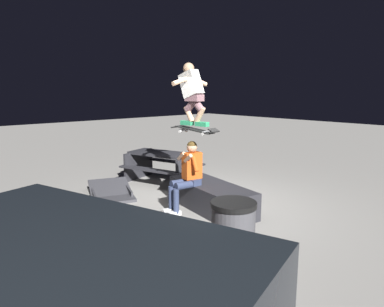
{
  "coord_description": "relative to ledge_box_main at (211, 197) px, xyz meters",
  "views": [
    {
      "loc": [
        -4.77,
        4.61,
        2.27
      ],
      "look_at": [
        -0.05,
        0.33,
        1.1
      ],
      "focal_mm": 32.43,
      "sensor_mm": 36.0,
      "label": 1
    }
  ],
  "objects": [
    {
      "name": "picnic_table_back",
      "position": [
        2.26,
        -0.56,
        0.25
      ],
      "size": [
        2.02,
        1.78,
        0.75
      ],
      "color": "#28282D",
      "rests_on": "ground"
    },
    {
      "name": "kicker_ramp",
      "position": [
        2.08,
        1.0,
        -0.2
      ],
      "size": [
        1.5,
        1.26,
        0.33
      ],
      "color": "#38383D",
      "rests_on": "ground"
    },
    {
      "name": "person_sitting_on_ledge",
      "position": [
        0.25,
        0.4,
        0.5
      ],
      "size": [
        0.6,
        0.78,
        1.34
      ],
      "color": "#2D3856",
      "rests_on": "ground"
    },
    {
      "name": "trash_bin",
      "position": [
        -1.97,
        1.63,
        0.25
      ],
      "size": [
        0.54,
        0.54,
        1.0
      ],
      "color": "#47474C",
      "rests_on": "ground"
    },
    {
      "name": "skater_airborne",
      "position": [
        0.18,
        0.33,
        2.0
      ],
      "size": [
        0.63,
        0.89,
        1.12
      ],
      "color": "#2D9E66"
    },
    {
      "name": "skateboard",
      "position": [
        0.13,
        0.33,
        1.31
      ],
      "size": [
        1.03,
        0.3,
        0.13
      ],
      "color": "black"
    },
    {
      "name": "ledge_box_main",
      "position": [
        0.0,
        0.0,
        0.0
      ],
      "size": [
        2.06,
        1.08,
        0.5
      ],
      "primitive_type": "cube",
      "rotation": [
        0.0,
        0.0,
        -0.18
      ],
      "color": "#28282D",
      "rests_on": "ground"
    },
    {
      "name": "ground_plane",
      "position": [
        0.28,
        -0.04,
        -0.25
      ],
      "size": [
        40.0,
        40.0,
        0.0
      ],
      "primitive_type": "plane",
      "color": "gray"
    }
  ]
}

